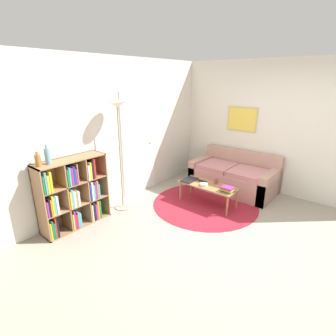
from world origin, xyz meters
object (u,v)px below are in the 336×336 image
Objects in this scene: floor_lamp at (118,120)px; bottle_middle at (48,156)px; bottle_left at (38,160)px; couch at (235,176)px; bookshelf at (72,195)px; bowl at (204,185)px; laptop at (190,180)px; cup at (216,181)px; coffee_table at (208,187)px.

floor_lamp is 6.76× the size of bottle_middle.
bottle_middle is at bearing -0.71° from bottle_left.
couch is at bearing -20.36° from bottle_left.
bookshelf is 0.75m from bottle_middle.
bottle_middle is (0.14, -0.00, 0.03)m from bottle_left.
floor_lamp reaches higher than bowl.
bottle_middle is at bearing 158.88° from couch.
laptop is 2.44× the size of bowl.
bowl is at bearing -99.05° from laptop.
couch is (2.08, -1.15, -1.30)m from floor_lamp.
bookshelf is 12.32× the size of cup.
floor_lamp is 13.40× the size of bowl.
cup is (2.15, -1.29, -0.10)m from bookshelf.
floor_lamp is 1.24m from bottle_middle.
couch is 3.62m from bottle_middle.
cup is 2.98m from bottle_left.
bowl is 2.72m from bottle_left.
floor_lamp is 1.88m from bowl.
couch is at bearing -23.65° from laptop.
couch is 0.84m from cup.
bookshelf is 2.51m from cup.
bottle_left is at bearing 161.08° from laptop.
coffee_table is (1.11, -1.10, -1.24)m from floor_lamp.
bookshelf is 2.34m from coffee_table.
bottle_left reaches higher than bookshelf.
floor_lamp is 1.38m from bottle_left.
couch is 18.80× the size of cup.
bookshelf is 3.23m from couch.
coffee_table is (2.00, -1.21, -0.18)m from bookshelf.
bookshelf is at bearing 172.97° from floor_lamp.
couch is 3.73m from bottle_left.
coffee_table is 2.73m from bottle_middle.
couch reaches higher than coffee_table.
laptop is 0.36m from bowl.
bottle_middle is (-2.44, 1.29, 0.79)m from cup.
couch is 1.11m from laptop.
bowl is (-1.07, 0.08, 0.13)m from couch.
couch reaches higher than bowl.
bottle_left is at bearing 179.29° from bottle_middle.
laptop reaches higher than coffee_table.
bottle_middle is (-3.26, 1.26, 0.94)m from couch.
couch is at bearing -23.01° from bookshelf.
bowl is at bearing -46.50° from floor_lamp.
bookshelf reaches higher than coffee_table.
laptop is 1.64× the size of bottle_left.
coffee_table is 12.01× the size of cup.
laptop is at bearing -18.92° from bottle_left.
bottle_middle is (-1.18, 0.11, -0.36)m from floor_lamp.
floor_lamp is 1.12× the size of couch.
floor_lamp is at bearing 136.86° from cup.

